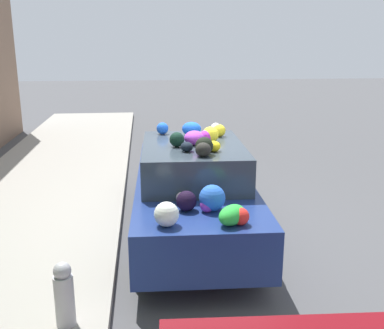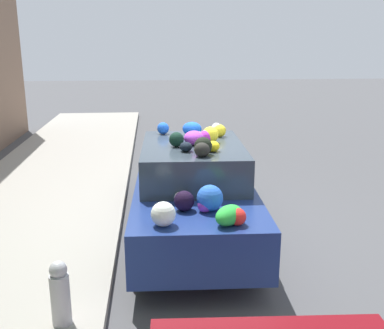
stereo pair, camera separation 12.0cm
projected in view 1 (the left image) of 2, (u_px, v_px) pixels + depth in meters
ground_plane at (189, 231)px, 7.24m from camera, size 60.00×60.00×0.00m
sidewalk_curb at (16, 235)px, 6.94m from camera, size 24.00×3.20×0.14m
fire_hydrant at (64, 294)px, 4.54m from camera, size 0.20×0.20×0.70m
art_car at (192, 186)px, 6.98m from camera, size 4.63×1.85×1.73m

